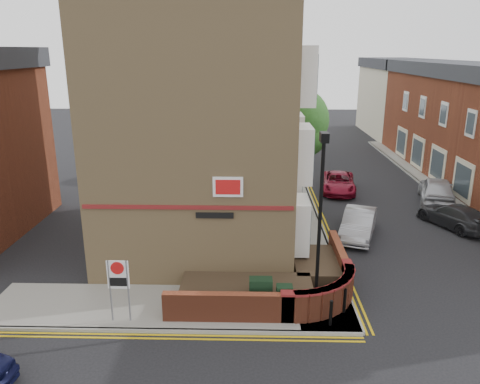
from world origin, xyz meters
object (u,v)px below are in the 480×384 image
Objects in this scene: lamppost at (320,225)px; zone_sign at (118,280)px; utility_cabinet_large at (261,294)px; silver_car_near at (359,224)px.

lamppost is 2.86× the size of zone_sign.
utility_cabinet_large is at bearing 176.99° from lamppost.
silver_car_near is at bearing 67.27° from lamppost.
lamppost is at bearing -3.01° from utility_cabinet_large.
zone_sign is (-4.70, -0.80, 0.92)m from utility_cabinet_large.
lamppost is 5.25× the size of utility_cabinet_large.
utility_cabinet_large is 0.29× the size of silver_car_near.
zone_sign is at bearing -173.93° from lamppost.
silver_car_near is at bearing 39.50° from zone_sign.
lamppost is at bearing -93.98° from silver_car_near.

